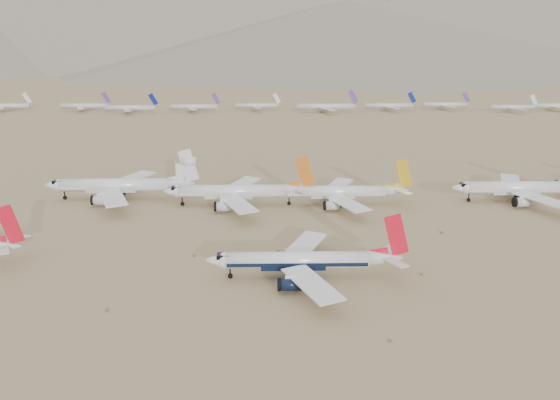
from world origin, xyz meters
The scene contains 9 objects.
ground centered at (0.00, 0.00, 0.00)m, with size 7000.00×7000.00×0.00m, color #987E58.
main_airliner centered at (-2.87, 0.62, 4.26)m, with size 43.90×42.87×15.49m.
row2_navy_widebody centered at (75.65, 62.51, 4.71)m, with size 47.45×46.40×16.88m.
row2_gold_tail centered at (12.76, 59.68, 4.40)m, with size 44.20×43.22×15.74m.
row2_orange_tail centered at (-21.63, 59.47, 4.74)m, with size 47.36×46.33×16.89m.
row2_white_trijet centered at (-61.76, 67.76, 5.15)m, with size 50.21×49.07×17.79m.
distant_storage_row centered at (-10.54, 319.24, 4.34)m, with size 518.34×55.27×15.31m.
foothills centered at (526.68, 1100.00, 67.15)m, with size 4637.50×1395.00×155.00m.
desert_scrub centered at (-26.91, -24.06, 0.28)m, with size 219.83×121.67×0.63m.
Camera 1 is at (-10.93, -115.48, 52.19)m, focal length 35.00 mm.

